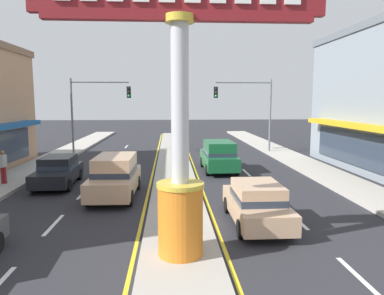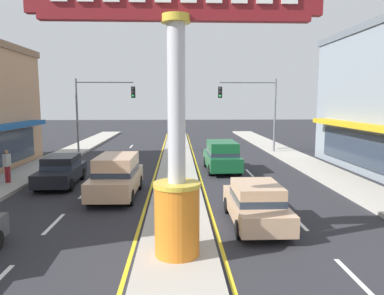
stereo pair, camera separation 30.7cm
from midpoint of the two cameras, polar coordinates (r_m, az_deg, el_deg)
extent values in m
cube|color=#A39E93|center=(21.87, -1.97, -3.98)|extent=(2.31, 52.00, 0.14)
cube|color=#ADA89E|center=(21.79, -26.40, -4.76)|extent=(2.48, 60.00, 0.18)
cube|color=#ADA89E|center=(21.90, 22.40, -4.48)|extent=(2.48, 60.00, 0.18)
cube|color=silver|center=(14.06, -20.54, -11.29)|extent=(0.14, 2.20, 0.01)
cube|color=silver|center=(18.12, -16.21, -6.91)|extent=(0.14, 2.20, 0.01)
cube|color=silver|center=(22.31, -13.52, -4.13)|extent=(0.14, 2.20, 0.01)
cube|color=silver|center=(26.56, -11.70, -2.24)|extent=(0.14, 2.20, 0.01)
cube|color=silver|center=(30.86, -10.39, -0.86)|extent=(0.14, 2.20, 0.01)
cube|color=silver|center=(35.18, -9.40, 0.18)|extent=(0.14, 2.20, 0.01)
cube|color=silver|center=(10.41, 25.44, -18.35)|extent=(0.14, 2.20, 0.01)
cube|color=silver|center=(14.15, 17.01, -11.02)|extent=(0.14, 2.20, 0.01)
cube|color=silver|center=(18.18, 12.41, -6.73)|extent=(0.14, 2.20, 0.01)
cube|color=silver|center=(22.36, 9.54, -4.00)|extent=(0.14, 2.20, 0.01)
cube|color=silver|center=(26.61, 7.60, -2.13)|extent=(0.14, 2.20, 0.01)
cube|color=silver|center=(30.90, 6.20, -0.77)|extent=(0.14, 2.20, 0.01)
cube|color=silver|center=(35.21, 5.14, 0.25)|extent=(0.14, 2.20, 0.01)
cube|color=yellow|center=(21.92, -5.47, -4.16)|extent=(0.12, 52.00, 0.01)
cube|color=yellow|center=(21.93, 1.52, -4.12)|extent=(0.12, 52.00, 0.01)
cylinder|color=orange|center=(10.12, -1.51, -11.60)|extent=(1.25, 1.25, 1.93)
cylinder|color=gold|center=(9.83, -1.53, -5.93)|extent=(1.31, 1.31, 0.12)
cylinder|color=#B7B7BC|center=(9.56, -1.58, 7.03)|extent=(0.48, 0.48, 4.53)
cylinder|color=gold|center=(9.79, -1.63, 19.82)|extent=(0.76, 0.76, 0.20)
cube|color=maroon|center=(9.79, -1.63, 19.93)|extent=(6.99, 0.29, 0.16)
cylinder|color=slate|center=(30.71, -17.56, 4.68)|extent=(0.16, 0.16, 6.20)
cylinder|color=slate|center=(30.19, -13.48, 10.10)|extent=(4.62, 0.12, 0.12)
cube|color=black|center=(29.66, -9.05, 8.69)|extent=(0.32, 0.24, 0.92)
sphere|color=black|center=(29.53, -9.10, 9.28)|extent=(0.17, 0.17, 0.17)
sphere|color=black|center=(29.52, -9.09, 8.70)|extent=(0.17, 0.17, 0.17)
sphere|color=#19D83F|center=(29.51, -9.07, 8.12)|extent=(0.17, 0.17, 0.17)
cylinder|color=slate|center=(30.72, 13.34, 4.83)|extent=(0.16, 0.16, 6.20)
cylinder|color=slate|center=(30.18, 9.21, 10.21)|extent=(4.62, 0.12, 0.12)
cube|color=black|center=(29.62, 4.80, 8.76)|extent=(0.32, 0.24, 0.92)
sphere|color=black|center=(29.49, 4.84, 9.35)|extent=(0.17, 0.17, 0.17)
sphere|color=black|center=(29.48, 4.84, 8.77)|extent=(0.17, 0.17, 0.17)
sphere|color=#19D83F|center=(29.48, 4.83, 8.18)|extent=(0.17, 0.17, 0.17)
cube|color=black|center=(19.99, -19.74, -3.96)|extent=(1.92, 4.36, 0.66)
cube|color=black|center=(20.05, -19.69, -2.10)|extent=(1.63, 2.21, 0.60)
cube|color=#283342|center=(20.08, -19.67, -2.61)|extent=(1.66, 2.23, 0.24)
cylinder|color=black|center=(18.59, -18.36, -5.66)|extent=(0.24, 0.63, 0.62)
cylinder|color=black|center=(19.04, -23.11, -5.58)|extent=(0.24, 0.63, 0.62)
cylinder|color=black|center=(21.13, -16.64, -4.04)|extent=(0.24, 0.63, 0.62)
cylinder|color=black|center=(21.53, -20.87, -4.01)|extent=(0.24, 0.63, 0.62)
cube|color=tan|center=(16.89, -11.45, -5.38)|extent=(2.01, 4.64, 0.80)
cube|color=tan|center=(16.91, -11.41, -2.59)|extent=(1.74, 2.89, 0.80)
cube|color=#283342|center=(16.96, -11.39, -3.52)|extent=(1.78, 2.92, 0.24)
cylinder|color=black|center=(15.47, -9.16, -7.89)|extent=(0.24, 0.68, 0.68)
cylinder|color=black|center=(15.81, -15.50, -7.73)|extent=(0.24, 0.68, 0.68)
cylinder|color=black|center=(18.21, -7.90, -5.52)|extent=(0.24, 0.68, 0.68)
cylinder|color=black|center=(18.50, -13.31, -5.45)|extent=(0.24, 0.68, 0.68)
cube|color=#14562D|center=(22.62, 5.13, -2.00)|extent=(1.98, 4.63, 0.80)
cube|color=#14562D|center=(22.32, 5.22, -0.05)|extent=(1.72, 2.88, 0.80)
cube|color=#283342|center=(22.36, 5.21, -0.76)|extent=(1.76, 2.91, 0.24)
cylinder|color=black|center=(23.97, 2.55, -2.31)|extent=(0.23, 0.68, 0.68)
cylinder|color=black|center=(24.21, 6.67, -2.26)|extent=(0.23, 0.68, 0.68)
cylinder|color=black|center=(21.18, 3.34, -3.62)|extent=(0.23, 0.68, 0.68)
cylinder|color=black|center=(21.45, 7.99, -3.54)|extent=(0.23, 0.68, 0.68)
cube|color=tan|center=(13.21, 10.73, -9.43)|extent=(1.77, 4.31, 0.66)
cube|color=tan|center=(12.88, 10.97, -6.97)|extent=(1.56, 2.15, 0.60)
cube|color=#283342|center=(12.93, 10.95, -7.74)|extent=(1.59, 2.18, 0.24)
cylinder|color=black|center=(14.40, 6.29, -9.13)|extent=(0.22, 0.62, 0.62)
cylinder|color=black|center=(14.73, 12.61, -8.89)|extent=(0.22, 0.62, 0.62)
cylinder|color=black|center=(11.90, 8.30, -12.77)|extent=(0.22, 0.62, 0.62)
cylinder|color=black|center=(12.30, 15.91, -12.30)|extent=(0.22, 0.62, 0.62)
cylinder|color=maroon|center=(20.89, -27.12, -3.85)|extent=(0.14, 0.14, 0.86)
cylinder|color=maroon|center=(20.84, -26.77, -3.85)|extent=(0.14, 0.14, 0.86)
cube|color=#B7B2AD|center=(20.74, -27.06, -1.82)|extent=(0.27, 0.43, 0.64)
sphere|color=#8C6647|center=(20.68, -27.13, -0.65)|extent=(0.22, 0.22, 0.22)
camera|label=1|loc=(0.15, -89.37, 0.08)|focal=33.45mm
camera|label=2|loc=(0.15, 90.63, -0.08)|focal=33.45mm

